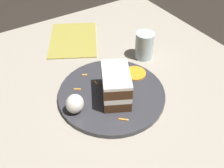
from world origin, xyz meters
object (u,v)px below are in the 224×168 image
(orange_garnish, at_px, (135,73))
(menu_card, at_px, (73,39))
(plate, at_px, (112,94))
(cream_dollop, at_px, (75,104))
(drinking_glass, at_px, (144,47))
(cake_slice, at_px, (117,85))

(orange_garnish, xyz_separation_m, menu_card, (0.07, -0.29, -0.01))
(plate, bearing_deg, cream_dollop, 5.33)
(drinking_glass, bearing_deg, cake_slice, 33.38)
(cake_slice, distance_m, orange_garnish, 0.12)
(plate, relative_size, menu_card, 1.30)
(cake_slice, distance_m, menu_card, 0.35)
(cream_dollop, relative_size, drinking_glass, 0.61)
(cream_dollop, bearing_deg, drinking_glass, -159.80)
(orange_garnish, relative_size, drinking_glass, 0.73)
(cake_slice, bearing_deg, drinking_glass, 60.17)
(cream_dollop, bearing_deg, cake_slice, 174.88)
(drinking_glass, bearing_deg, plate, 28.42)
(orange_garnish, bearing_deg, plate, 16.56)
(drinking_glass, xyz_separation_m, menu_card, (0.16, -0.22, -0.04))
(orange_garnish, bearing_deg, menu_card, -76.78)
(orange_garnish, distance_m, menu_card, 0.30)
(cake_slice, height_order, menu_card, cake_slice)
(cake_slice, bearing_deg, cream_dollop, -158.33)
(drinking_glass, height_order, menu_card, drinking_glass)
(cream_dollop, xyz_separation_m, menu_card, (-0.15, -0.33, -0.04))
(cake_slice, height_order, cream_dollop, cake_slice)
(cake_slice, distance_m, drinking_glass, 0.23)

